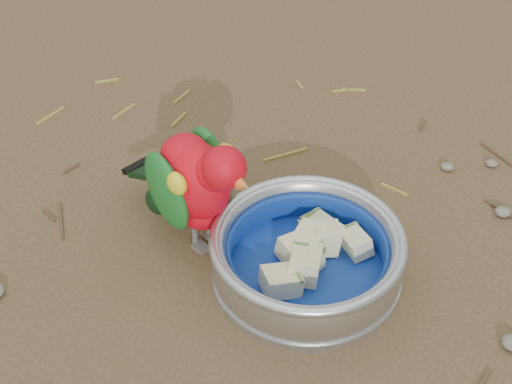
% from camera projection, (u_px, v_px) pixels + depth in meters
% --- Properties ---
extents(ground, '(60.00, 60.00, 0.00)m').
position_uv_depth(ground, '(275.00, 310.00, 0.82)').
color(ground, brown).
extents(food_bowl, '(0.20, 0.20, 0.02)m').
position_uv_depth(food_bowl, '(306.00, 272.00, 0.85)').
color(food_bowl, '#B2B2BA').
rests_on(food_bowl, ground).
extents(bowl_wall, '(0.20, 0.20, 0.04)m').
position_uv_depth(bowl_wall, '(307.00, 253.00, 0.83)').
color(bowl_wall, '#B2B2BA').
rests_on(bowl_wall, food_bowl).
extents(fruit_wedges, '(0.12, 0.12, 0.03)m').
position_uv_depth(fruit_wedges, '(307.00, 257.00, 0.83)').
color(fruit_wedges, beige).
rests_on(fruit_wedges, food_bowl).
extents(lory_parrot, '(0.20, 0.17, 0.15)m').
position_uv_depth(lory_parrot, '(197.00, 190.00, 0.85)').
color(lory_parrot, red).
rests_on(lory_parrot, ground).
extents(ground_debris, '(0.90, 0.80, 0.01)m').
position_uv_depth(ground_debris, '(260.00, 262.00, 0.87)').
color(ground_debris, olive).
rests_on(ground_debris, ground).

